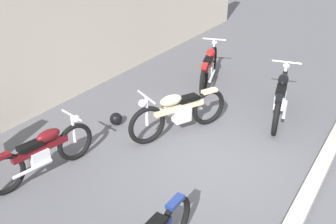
{
  "coord_description": "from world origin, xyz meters",
  "views": [
    {
      "loc": [
        -5.18,
        -2.31,
        3.93
      ],
      "look_at": [
        0.24,
        1.18,
        0.55
      ],
      "focal_mm": 41.38,
      "sensor_mm": 36.0,
      "label": 1
    }
  ],
  "objects_px": {
    "helmet": "(116,119)",
    "motorcycle_black": "(281,96)",
    "motorcycle_red": "(209,66)",
    "motorcycle_maroon": "(42,153)",
    "motorcycle_cream": "(178,112)"
  },
  "relations": [
    {
      "from": "helmet",
      "to": "motorcycle_cream",
      "type": "xyz_separation_m",
      "value": [
        0.39,
        -1.25,
        0.34
      ]
    },
    {
      "from": "motorcycle_maroon",
      "to": "motorcycle_cream",
      "type": "bearing_deg",
      "value": -15.93
    },
    {
      "from": "helmet",
      "to": "motorcycle_red",
      "type": "distance_m",
      "value": 3.0
    },
    {
      "from": "motorcycle_cream",
      "to": "motorcycle_red",
      "type": "distance_m",
      "value": 2.61
    },
    {
      "from": "helmet",
      "to": "motorcycle_red",
      "type": "bearing_deg",
      "value": -11.74
    },
    {
      "from": "motorcycle_black",
      "to": "motorcycle_red",
      "type": "distance_m",
      "value": 2.22
    },
    {
      "from": "helmet",
      "to": "motorcycle_cream",
      "type": "relative_size",
      "value": 0.13
    },
    {
      "from": "helmet",
      "to": "motorcycle_cream",
      "type": "distance_m",
      "value": 1.36
    },
    {
      "from": "motorcycle_maroon",
      "to": "motorcycle_red",
      "type": "bearing_deg",
      "value": 4.33
    },
    {
      "from": "motorcycle_black",
      "to": "motorcycle_maroon",
      "type": "relative_size",
      "value": 1.12
    },
    {
      "from": "helmet",
      "to": "motorcycle_black",
      "type": "distance_m",
      "value": 3.45
    },
    {
      "from": "motorcycle_cream",
      "to": "motorcycle_red",
      "type": "height_order",
      "value": "motorcycle_cream"
    },
    {
      "from": "helmet",
      "to": "motorcycle_red",
      "type": "xyz_separation_m",
      "value": [
        2.92,
        -0.61,
        0.34
      ]
    },
    {
      "from": "helmet",
      "to": "motorcycle_maroon",
      "type": "height_order",
      "value": "motorcycle_maroon"
    },
    {
      "from": "motorcycle_red",
      "to": "helmet",
      "type": "bearing_deg",
      "value": 150.18
    }
  ]
}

